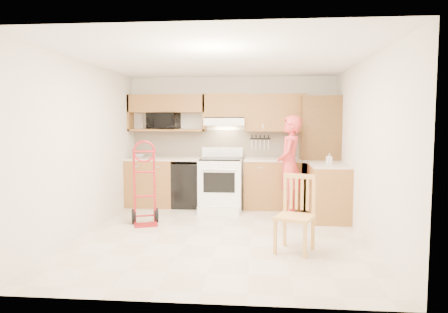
# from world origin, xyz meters

# --- Properties ---
(floor) EXTENTS (4.00, 4.50, 0.02)m
(floor) POSITION_xyz_m (0.00, 0.00, -0.01)
(floor) COLOR beige
(floor) RESTS_ON ground
(ceiling) EXTENTS (4.00, 4.50, 0.02)m
(ceiling) POSITION_xyz_m (0.00, 0.00, 2.51)
(ceiling) COLOR white
(ceiling) RESTS_ON ground
(wall_back) EXTENTS (4.00, 0.02, 2.50)m
(wall_back) POSITION_xyz_m (0.00, 2.26, 1.25)
(wall_back) COLOR silver
(wall_back) RESTS_ON ground
(wall_front) EXTENTS (4.00, 0.02, 2.50)m
(wall_front) POSITION_xyz_m (0.00, -2.26, 1.25)
(wall_front) COLOR silver
(wall_front) RESTS_ON ground
(wall_left) EXTENTS (0.02, 4.50, 2.50)m
(wall_left) POSITION_xyz_m (-2.01, 0.00, 1.25)
(wall_left) COLOR silver
(wall_left) RESTS_ON ground
(wall_right) EXTENTS (0.02, 4.50, 2.50)m
(wall_right) POSITION_xyz_m (2.01, 0.00, 1.25)
(wall_right) COLOR silver
(wall_right) RESTS_ON ground
(backsplash) EXTENTS (3.92, 0.03, 0.55)m
(backsplash) POSITION_xyz_m (0.00, 2.23, 1.20)
(backsplash) COLOR beige
(backsplash) RESTS_ON wall_back
(lower_cab_left) EXTENTS (0.90, 0.60, 0.90)m
(lower_cab_left) POSITION_xyz_m (-1.55, 1.95, 0.45)
(lower_cab_left) COLOR #A06530
(lower_cab_left) RESTS_ON ground
(dishwasher) EXTENTS (0.60, 0.60, 0.85)m
(dishwasher) POSITION_xyz_m (-0.80, 1.95, 0.42)
(dishwasher) COLOR black
(dishwasher) RESTS_ON ground
(lower_cab_right) EXTENTS (1.14, 0.60, 0.90)m
(lower_cab_right) POSITION_xyz_m (0.83, 1.95, 0.45)
(lower_cab_right) COLOR #A06530
(lower_cab_right) RESTS_ON ground
(countertop_left) EXTENTS (1.50, 0.63, 0.04)m
(countertop_left) POSITION_xyz_m (-1.25, 1.95, 0.92)
(countertop_left) COLOR beige
(countertop_left) RESTS_ON lower_cab_left
(countertop_right) EXTENTS (1.14, 0.63, 0.04)m
(countertop_right) POSITION_xyz_m (0.83, 1.95, 0.92)
(countertop_right) COLOR beige
(countertop_right) RESTS_ON lower_cab_right
(cab_return_right) EXTENTS (0.60, 1.00, 0.90)m
(cab_return_right) POSITION_xyz_m (1.70, 1.15, 0.45)
(cab_return_right) COLOR #A06530
(cab_return_right) RESTS_ON ground
(countertop_return) EXTENTS (0.63, 1.00, 0.04)m
(countertop_return) POSITION_xyz_m (1.70, 1.15, 0.92)
(countertop_return) COLOR beige
(countertop_return) RESTS_ON cab_return_right
(pantry_tall) EXTENTS (0.70, 0.60, 2.10)m
(pantry_tall) POSITION_xyz_m (1.65, 1.95, 1.05)
(pantry_tall) COLOR brown
(pantry_tall) RESTS_ON ground
(upper_cab_left) EXTENTS (1.50, 0.33, 0.34)m
(upper_cab_left) POSITION_xyz_m (-1.25, 2.08, 1.98)
(upper_cab_left) COLOR #A06530
(upper_cab_left) RESTS_ON wall_back
(upper_shelf_mw) EXTENTS (1.50, 0.33, 0.04)m
(upper_shelf_mw) POSITION_xyz_m (-1.25, 2.08, 1.47)
(upper_shelf_mw) COLOR #A06530
(upper_shelf_mw) RESTS_ON wall_back
(upper_cab_center) EXTENTS (0.76, 0.33, 0.44)m
(upper_cab_center) POSITION_xyz_m (-0.12, 2.08, 1.94)
(upper_cab_center) COLOR #A06530
(upper_cab_center) RESTS_ON wall_back
(upper_cab_right) EXTENTS (1.14, 0.33, 0.70)m
(upper_cab_right) POSITION_xyz_m (0.83, 2.08, 1.80)
(upper_cab_right) COLOR #A06530
(upper_cab_right) RESTS_ON wall_back
(range_hood) EXTENTS (0.76, 0.46, 0.14)m
(range_hood) POSITION_xyz_m (-0.12, 2.02, 1.63)
(range_hood) COLOR white
(range_hood) RESTS_ON wall_back
(knife_strip) EXTENTS (0.40, 0.05, 0.29)m
(knife_strip) POSITION_xyz_m (0.55, 2.21, 1.24)
(knife_strip) COLOR black
(knife_strip) RESTS_ON backsplash
(microwave) EXTENTS (0.62, 0.46, 0.32)m
(microwave) POSITION_xyz_m (-1.32, 2.08, 1.65)
(microwave) COLOR black
(microwave) RESTS_ON upper_shelf_mw
(range) EXTENTS (0.78, 1.02, 1.14)m
(range) POSITION_xyz_m (-0.17, 1.63, 0.57)
(range) COLOR white
(range) RESTS_ON ground
(person) EXTENTS (0.52, 0.70, 1.74)m
(person) POSITION_xyz_m (1.06, 1.35, 0.87)
(person) COLOR #DC3D3F
(person) RESTS_ON ground
(hand_truck) EXTENTS (0.59, 0.57, 1.21)m
(hand_truck) POSITION_xyz_m (-1.26, 0.51, 0.60)
(hand_truck) COLOR maroon
(hand_truck) RESTS_ON ground
(dining_chair) EXTENTS (0.58, 0.60, 0.97)m
(dining_chair) POSITION_xyz_m (0.99, -0.68, 0.48)
(dining_chair) COLOR #DC9D53
(dining_chair) RESTS_ON ground
(soap_bottle) EXTENTS (0.10, 0.10, 0.18)m
(soap_bottle) POSITION_xyz_m (1.70, 1.14, 1.03)
(soap_bottle) COLOR white
(soap_bottle) RESTS_ON countertop_return
(bowl) EXTENTS (0.31, 0.31, 0.06)m
(bowl) POSITION_xyz_m (-1.79, 1.95, 0.97)
(bowl) COLOR white
(bowl) RESTS_ON countertop_left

